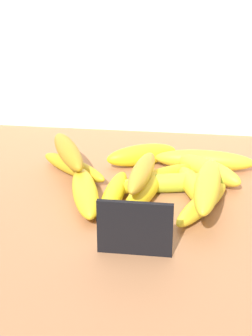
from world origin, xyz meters
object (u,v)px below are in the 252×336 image
Objects in this scene: banana_6 at (145,192)px; banana_9 at (73,167)px; banana_8 at (85,192)px; banana_4 at (195,187)px; chalkboard_sign at (135,230)px; banana_12 at (68,151)px; banana_3 at (207,170)px; banana_10 at (158,178)px; banana_2 at (204,160)px; banana_1 at (202,204)px; banana_7 at (174,183)px; banana_11 at (142,172)px; banana_0 at (142,155)px; banana_13 at (208,185)px; banana_5 at (115,195)px.

banana_6 is 18.10cm from banana_9.
banana_4 is at bearing 15.98° from banana_8.
chalkboard_sign is 31.22cm from banana_12.
banana_3 is 26.06cm from banana_9.
chalkboard_sign is 24.24cm from banana_10.
chalkboard_sign is 0.55× the size of banana_2.
banana_8 is (-18.87, -5.40, 0.26)cm from banana_4.
banana_1 is at bearing -2.21° from banana_8.
banana_4 is at bearing -15.73° from banana_9.
banana_12 reaches higher than banana_7.
banana_11 is 0.90× the size of banana_12.
banana_8 is 1.00× the size of banana_10.
banana_0 is 0.73× the size of banana_13.
banana_0 reaches higher than banana_10.
banana_0 is at bearing 96.28° from banana_11.
banana_9 is at bearing 119.67° from chalkboard_sign.
banana_2 is 1.04× the size of banana_12.
banana_8 is at bearing -154.92° from banana_7.
banana_7 is (-5.54, -11.17, -0.30)cm from banana_2.
chalkboard_sign is 0.61× the size of banana_9.
banana_12 is at bearing 135.13° from banana_5.
banana_1 is 28.98cm from banana_12.
banana_2 is 12.47cm from banana_7.
banana_2 is at bearing 48.60° from banana_5.
banana_8 is (-20.33, 0.79, 0.49)cm from banana_1.
banana_10 is (1.85, 6.81, -0.15)cm from banana_6.
banana_5 is at bearing -141.96° from banana_3.
banana_6 is 0.89× the size of banana_7.
banana_3 is 0.85× the size of banana_8.
banana_4 reaches higher than banana_5.
banana_6 is at bearing -30.35° from banana_12.
banana_5 reaches higher than banana_9.
chalkboard_sign is 34.84cm from banana_2.
banana_11 is (-0.95, 17.71, 1.55)cm from chalkboard_sign.
banana_2 is 19.36cm from banana_11.
banana_13 is at bearing -19.87° from banana_11.
banana_3 is 8.13cm from banana_4.
banana_6 is (-10.12, 2.94, 0.17)cm from banana_1.
banana_8 is (-20.57, -18.20, 0.11)cm from banana_2.
chalkboard_sign reaches higher than banana_4.
chalkboard_sign is at bearing -127.26° from banana_13.
banana_3 is 15.99cm from banana_11.
banana_9 is (-12.74, -7.07, -0.50)cm from banana_0.
banana_5 is (-15.99, -12.51, -0.40)cm from banana_3.
banana_12 is (-15.90, 9.31, 3.36)cm from banana_6.
banana_10 is (-2.96, 1.93, -0.06)cm from banana_7.
banana_4 is 14.52cm from banana_5.
chalkboard_sign is 0.57× the size of banana_8.
banana_7 is at bearing 156.99° from banana_4.
banana_7 reaches higher than banana_10.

